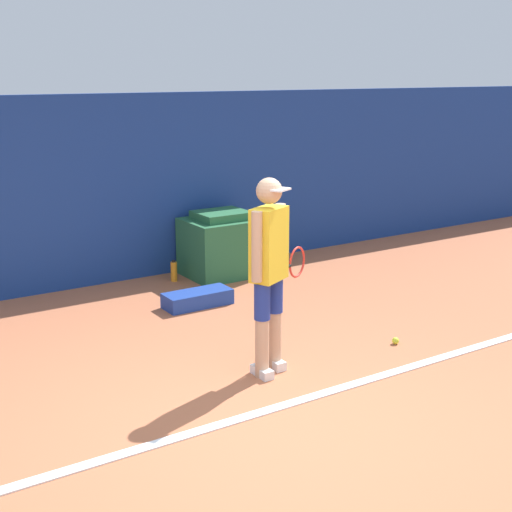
{
  "coord_description": "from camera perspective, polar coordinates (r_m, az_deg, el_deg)",
  "views": [
    {
      "loc": [
        -2.7,
        -4.03,
        2.57
      ],
      "look_at": [
        0.55,
        0.99,
        1.01
      ],
      "focal_mm": 50.0,
      "sensor_mm": 36.0,
      "label": 1
    }
  ],
  "objects": [
    {
      "name": "back_wall",
      "position": [
        8.76,
        -14.57,
        4.84
      ],
      "size": [
        24.0,
        0.1,
        2.31
      ],
      "color": "navy",
      "rests_on": "ground_plane"
    },
    {
      "name": "tennis_ball",
      "position": [
        7.09,
        11.1,
        -6.67
      ],
      "size": [
        0.07,
        0.07,
        0.07
      ],
      "color": "#D1E533",
      "rests_on": "ground_plane"
    },
    {
      "name": "equipment_bag",
      "position": [
        8.06,
        -4.69,
        -3.42
      ],
      "size": [
        0.77,
        0.32,
        0.17
      ],
      "color": "#1E3D99",
      "rests_on": "ground_plane"
    },
    {
      "name": "water_bottle",
      "position": [
        9.01,
        -6.59,
        -1.22
      ],
      "size": [
        0.08,
        0.08,
        0.27
      ],
      "color": "orange",
      "rests_on": "ground_plane"
    },
    {
      "name": "covered_chair",
      "position": [
        9.18,
        -2.76,
        0.88
      ],
      "size": [
        0.92,
        0.79,
        0.84
      ],
      "color": "#28663D",
      "rests_on": "ground_plane"
    },
    {
      "name": "court_baseline",
      "position": [
        5.62,
        -0.19,
        -12.58
      ],
      "size": [
        21.6,
        0.1,
        0.01
      ],
      "color": "white",
      "rests_on": "ground_plane"
    },
    {
      "name": "tennis_player",
      "position": [
        6.05,
        1.08,
        -0.85
      ],
      "size": [
        0.82,
        0.48,
        1.72
      ],
      "rotation": [
        0.0,
        0.0,
        0.45
      ],
      "color": "tan",
      "rests_on": "ground_plane"
    },
    {
      "name": "ground_plane",
      "position": [
        5.49,
        0.8,
        -13.31
      ],
      "size": [
        24.0,
        24.0,
        0.0
      ],
      "primitive_type": "plane",
      "color": "#B76642"
    }
  ]
}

